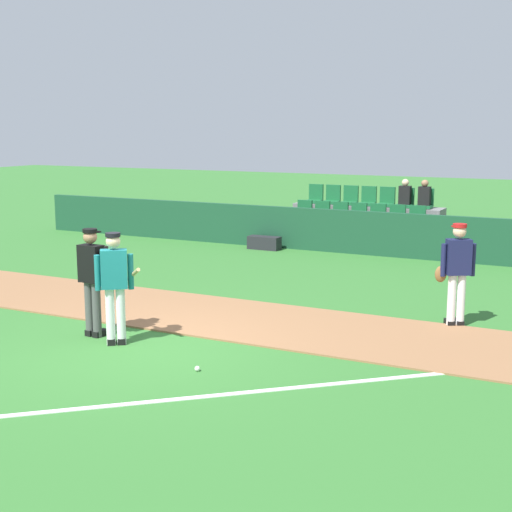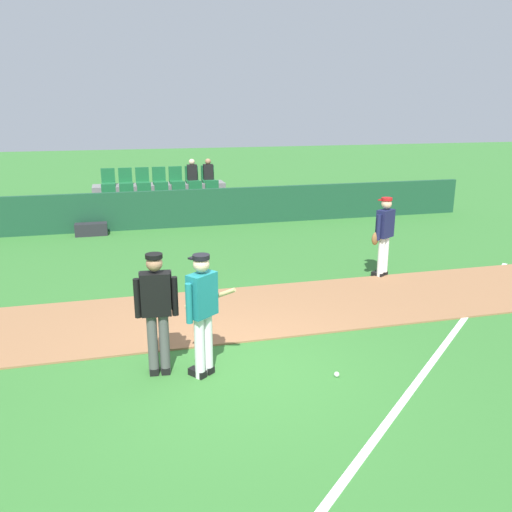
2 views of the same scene
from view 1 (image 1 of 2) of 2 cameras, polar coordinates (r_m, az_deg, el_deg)
name	(u,v)px [view 1 (image 1 of 2)]	position (r m, az deg, el deg)	size (l,w,h in m)	color
ground_plane	(136,346)	(11.44, -9.38, -7.02)	(80.00, 80.00, 0.00)	#33702D
infield_dirt_path	(206,314)	(13.12, -3.98, -4.60)	(28.00, 2.55, 0.03)	#936642
foul_line_chalk	(302,387)	(9.61, 3.67, -10.24)	(12.00, 0.10, 0.01)	white
dugout_fence	(345,232)	(19.55, 7.01, 1.91)	(20.00, 0.16, 1.15)	#19472D
stadium_bleachers	(363,228)	(20.92, 8.40, 2.19)	(4.45, 2.10, 1.90)	slate
batter_teal_jersey	(115,284)	(11.36, -11.02, -2.15)	(0.72, 0.70, 1.76)	white
umpire_home_plate	(93,276)	(11.88, -12.71, -1.52)	(0.59, 0.33, 1.76)	#4C4C4C
runner_navy_jersey	(457,271)	(12.62, 15.49, -1.13)	(0.64, 0.43, 1.76)	white
baseball	(197,369)	(10.21, -4.64, -8.81)	(0.07, 0.07, 0.07)	white
equipment_bag	(264,243)	(20.04, 0.65, 1.04)	(0.90, 0.36, 0.36)	#232328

